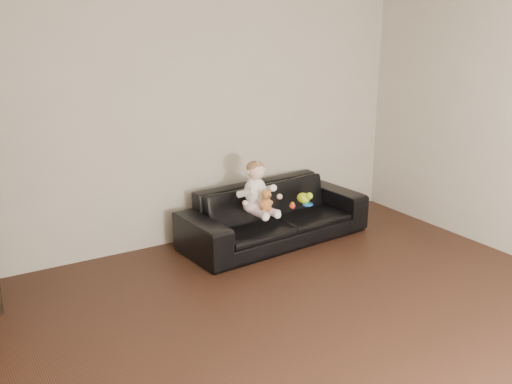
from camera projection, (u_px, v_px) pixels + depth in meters
floor at (368, 362)px, 3.97m from camera, size 5.50×5.50×0.00m
wall_back at (194, 119)px, 5.84m from camera, size 5.00×0.00×5.00m
sofa at (275, 214)px, 6.05m from camera, size 2.10×0.97×0.59m
baby at (257, 191)px, 5.72m from camera, size 0.39×0.47×0.54m
teddy_bear at (266, 201)px, 5.61m from camera, size 0.15×0.14×0.22m
toy_green at (303, 198)px, 6.09m from camera, size 0.18×0.20×0.11m
toy_rattle at (292, 206)px, 5.91m from camera, size 0.07×0.07×0.06m
toy_blue_disc at (308, 204)px, 6.04m from camera, size 0.13×0.13×0.02m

